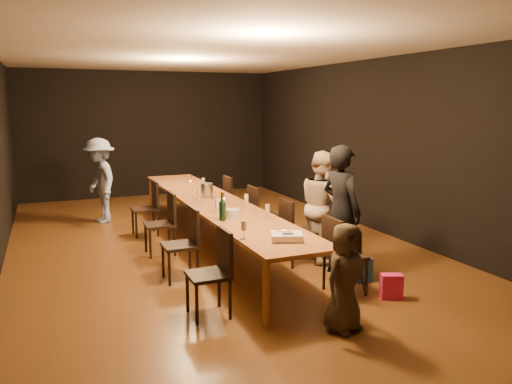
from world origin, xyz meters
name	(u,v)px	position (x,y,z in m)	size (l,w,h in m)	color
ground	(214,248)	(0.00, 0.00, 0.00)	(10.00, 10.00, 0.00)	#4C2813
room_shell	(212,114)	(0.00, 0.00, 2.08)	(6.04, 10.04, 3.02)	black
table	(214,204)	(0.00, 0.00, 0.70)	(0.90, 6.00, 0.75)	#9B5D2D
chair_right_0	(346,255)	(0.85, -2.40, 0.47)	(0.42, 0.42, 0.93)	black
chair_right_1	(298,231)	(0.85, -1.20, 0.47)	(0.42, 0.42, 0.93)	black
chair_right_2	(264,214)	(0.85, 0.00, 0.47)	(0.42, 0.42, 0.93)	black
chair_right_3	(238,201)	(0.85, 1.20, 0.47)	(0.42, 0.42, 0.93)	black
chair_left_0	(208,274)	(-0.85, -2.40, 0.47)	(0.42, 0.42, 0.93)	black
chair_left_1	(180,244)	(-0.85, -1.20, 0.47)	(0.42, 0.42, 0.93)	black
chair_left_2	(159,224)	(-0.85, 0.00, 0.47)	(0.42, 0.42, 0.93)	black
chair_left_3	(145,208)	(-0.85, 1.20, 0.47)	(0.42, 0.42, 0.93)	black
woman_birthday	(341,211)	(1.15, -1.81, 0.86)	(0.63, 0.41, 1.72)	black
woman_tan	(323,206)	(1.26, -1.16, 0.79)	(0.77, 0.60, 1.58)	beige
man_blue	(100,181)	(-1.44, 2.45, 0.80)	(1.04, 0.60, 1.60)	#7D90C1
child	(345,277)	(0.29, -3.25, 0.55)	(0.53, 0.35, 1.09)	#403224
gift_bag_red	(391,286)	(1.24, -2.77, 0.15)	(0.25, 0.13, 0.29)	#E12162
gift_bag_blue	(362,270)	(1.25, -2.16, 0.15)	(0.24, 0.16, 0.30)	#2A69B7
birthday_cake	(287,237)	(0.04, -2.46, 0.79)	(0.42, 0.38, 0.08)	white
plate_stack	(232,213)	(-0.13, -1.20, 0.81)	(0.20, 0.20, 0.11)	silver
champagne_bottle	(222,206)	(-0.30, -1.30, 0.93)	(0.09, 0.09, 0.37)	black
ice_bucket	(207,190)	(0.01, 0.37, 0.86)	(0.20, 0.20, 0.22)	#B6B7BB
wineglass_0	(244,230)	(-0.37, -2.22, 0.85)	(0.06, 0.06, 0.21)	beige
wineglass_1	(267,212)	(0.24, -1.50, 0.85)	(0.06, 0.06, 0.21)	beige
wineglass_2	(217,207)	(-0.25, -0.91, 0.85)	(0.06, 0.06, 0.21)	silver
wineglass_3	(246,201)	(0.26, -0.71, 0.85)	(0.06, 0.06, 0.21)	beige
wineglass_4	(199,194)	(-0.20, 0.11, 0.85)	(0.06, 0.06, 0.21)	silver
wineglass_5	(203,184)	(0.15, 1.03, 0.85)	(0.06, 0.06, 0.21)	silver
tealight_near	(285,232)	(0.15, -2.18, 0.77)	(0.05, 0.05, 0.03)	#B2B7B2
tealight_mid	(224,200)	(0.15, -0.06, 0.77)	(0.05, 0.05, 0.03)	#B2B7B2
tealight_far	(190,182)	(0.15, 1.88, 0.77)	(0.05, 0.05, 0.03)	#B2B7B2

